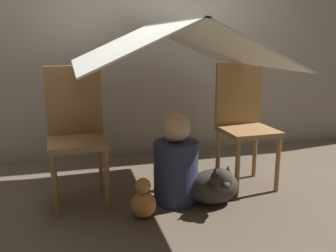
# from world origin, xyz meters

# --- Properties ---
(ground_plane) EXTENTS (8.80, 8.80, 0.00)m
(ground_plane) POSITION_xyz_m (0.00, 0.00, 0.00)
(ground_plane) COLOR brown
(wall_back) EXTENTS (7.00, 0.05, 2.50)m
(wall_back) POSITION_xyz_m (0.00, 1.18, 1.25)
(wall_back) COLOR gray
(wall_back) RESTS_ON ground_plane
(chair_left) EXTENTS (0.41, 0.41, 0.98)m
(chair_left) POSITION_xyz_m (-0.65, 0.19, 0.53)
(chair_left) COLOR olive
(chair_left) RESTS_ON ground_plane
(chair_right) EXTENTS (0.41, 0.41, 0.98)m
(chair_right) POSITION_xyz_m (0.65, 0.19, 0.53)
(chair_right) COLOR olive
(chair_right) RESTS_ON ground_plane
(sheet_canopy) EXTENTS (1.31, 1.54, 0.30)m
(sheet_canopy) POSITION_xyz_m (0.00, 0.12, 1.13)
(sheet_canopy) COLOR silver
(person_front) EXTENTS (0.32, 0.32, 0.66)m
(person_front) POSITION_xyz_m (0.02, -0.02, 0.28)
(person_front) COLOR #2D3351
(person_front) RESTS_ON ground_plane
(dog) EXTENTS (0.37, 0.37, 0.33)m
(dog) POSITION_xyz_m (0.27, -0.14, 0.14)
(dog) COLOR #332D28
(dog) RESTS_ON ground_plane
(plush_toy) EXTENTS (0.17, 0.17, 0.27)m
(plush_toy) POSITION_xyz_m (-0.25, -0.20, 0.11)
(plush_toy) COLOR #D88C3F
(plush_toy) RESTS_ON ground_plane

